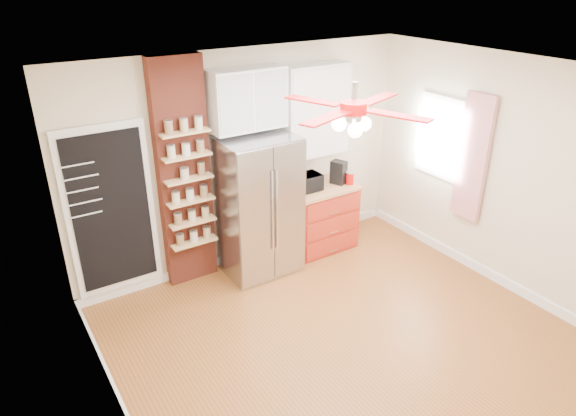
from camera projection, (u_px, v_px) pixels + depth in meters
floor at (341, 336)px, 5.40m from camera, size 4.50×4.50×0.00m
ceiling at (355, 76)px, 4.24m from camera, size 4.50×4.50×0.00m
wall_back at (246, 160)px, 6.34m from camera, size 4.50×0.02×2.70m
wall_front at (543, 339)px, 3.30m from camera, size 4.50×0.02×2.70m
wall_left at (104, 296)px, 3.72m from camera, size 0.02×4.00×2.70m
wall_right at (500, 174)px, 5.92m from camera, size 0.02×4.00×2.70m
chalkboard at (111, 211)px, 5.59m from camera, size 0.95×0.05×1.95m
brick_pillar at (184, 176)px, 5.87m from camera, size 0.60×0.16×2.70m
fridge at (258, 206)px, 6.24m from camera, size 0.90×0.70×1.75m
upper_glass_cabinet at (247, 99)px, 5.84m from camera, size 0.90×0.35×0.70m
red_cabinet at (319, 217)px, 6.93m from camera, size 0.94×0.64×0.90m
upper_shelf_unit at (314, 111)px, 6.45m from camera, size 0.90×0.30×1.15m
window at (441, 138)px, 6.51m from camera, size 0.04×0.75×1.05m
curtain at (473, 158)px, 6.11m from camera, size 0.06×0.40×1.55m
ceiling_fan at (354, 108)px, 4.36m from camera, size 1.40×1.40×0.44m
toaster_oven at (306, 183)px, 6.57m from camera, size 0.39×0.26×0.21m
coffee_maker at (339, 172)px, 6.77m from camera, size 0.20×0.23×0.31m
canister_left at (350, 179)px, 6.78m from camera, size 0.12×0.12×0.16m
canister_right at (340, 175)px, 6.89m from camera, size 0.12×0.12×0.15m
pantry_jar_oats at (185, 174)px, 5.69m from camera, size 0.11×0.11×0.12m
pantry_jar_beans at (201, 169)px, 5.80m from camera, size 0.10×0.10×0.14m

